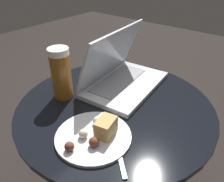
# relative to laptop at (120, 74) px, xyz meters

# --- Properties ---
(table) EXTENTS (0.71, 0.71, 0.57)m
(table) POSITION_rel_laptop_xyz_m (-0.12, -0.07, -0.20)
(table) COLOR #515156
(table) RESTS_ON ground_plane
(laptop) EXTENTS (0.38, 0.27, 0.23)m
(laptop) POSITION_rel_laptop_xyz_m (0.00, 0.00, 0.00)
(laptop) COLOR silver
(laptop) RESTS_ON table
(beer_glass) EXTENTS (0.07, 0.07, 0.19)m
(beer_glass) POSITION_rel_laptop_xyz_m (-0.21, 0.12, 0.05)
(beer_glass) COLOR brown
(beer_glass) RESTS_ON table
(snack_plate) EXTENTS (0.23, 0.23, 0.06)m
(snack_plate) POSITION_rel_laptop_xyz_m (-0.30, -0.13, -0.03)
(snack_plate) COLOR silver
(snack_plate) RESTS_ON table
(fork) EXTENTS (0.14, 0.16, 0.00)m
(fork) POSITION_rel_laptop_xyz_m (-0.28, -0.20, -0.05)
(fork) COLOR silver
(fork) RESTS_ON table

